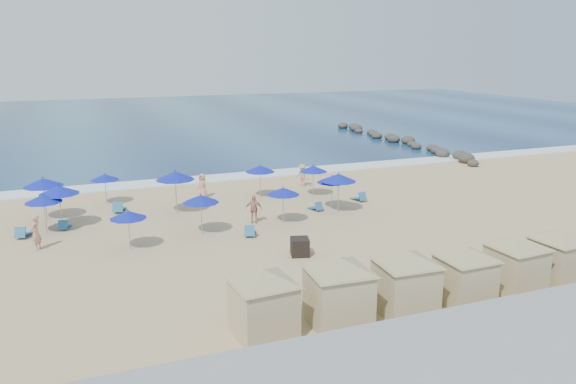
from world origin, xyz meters
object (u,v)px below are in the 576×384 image
object	(u,v)px
umbrella_0	(43,182)
umbrella_8	(283,191)
umbrella_5	(175,176)
umbrella_11	(339,178)
cabana_5	(559,249)
umbrella_10	(332,179)
cabana_1	(339,282)
umbrella_3	(128,215)
cabana_3	(465,268)
rock_jetty	(399,140)
umbrella_4	(105,177)
beachgoer_3	(203,186)
trash_bin	(300,247)
cabana_0	(263,294)
umbrella_6	(201,199)
umbrella_7	(260,169)
cabana_2	(406,274)
umbrella_1	(43,199)
beachgoer_0	(36,232)
umbrella_9	(313,169)
beachgoer_1	(254,209)
cabana_4	(517,256)
beachgoer_2	(302,175)

from	to	relation	value
umbrella_0	umbrella_8	xyz separation A→B (m)	(12.93, -5.78, -0.36)
umbrella_5	umbrella_11	world-z (taller)	umbrella_5
cabana_5	umbrella_10	xyz separation A→B (m)	(-4.19, 14.01, 0.43)
cabana_1	umbrella_3	xyz separation A→B (m)	(-6.31, 11.02, 0.19)
cabana_3	umbrella_0	bearing A→B (deg)	130.95
rock_jetty	cabana_1	distance (m)	42.27
umbrella_4	beachgoer_3	bearing A→B (deg)	-5.51
trash_bin	cabana_0	distance (m)	8.17
cabana_5	umbrella_6	bearing A→B (deg)	137.09
cabana_1	umbrella_7	world-z (taller)	cabana_1
cabana_2	umbrella_1	bearing A→B (deg)	130.43
umbrella_7	beachgoer_0	xyz separation A→B (m)	(-13.90, -5.76, -1.09)
cabana_5	umbrella_9	world-z (taller)	cabana_5
cabana_1	umbrella_5	bearing A→B (deg)	99.84
cabana_5	beachgoer_0	world-z (taller)	cabana_5
rock_jetty	umbrella_1	distance (m)	39.67
umbrella_4	umbrella_10	distance (m)	14.75
umbrella_8	beachgoer_1	xyz separation A→B (m)	(-1.59, 0.67, -1.08)
cabana_1	umbrella_5	size ratio (longest dim) A/B	1.67
cabana_4	umbrella_4	size ratio (longest dim) A/B	2.00
umbrella_11	umbrella_4	bearing A→B (deg)	151.82
umbrella_5	umbrella_6	size ratio (longest dim) A/B	1.19
umbrella_5	beachgoer_1	xyz separation A→B (m)	(3.84, -3.68, -1.53)
cabana_3	cabana_5	size ratio (longest dim) A/B	0.99
umbrella_3	beachgoer_1	world-z (taller)	umbrella_3
umbrella_3	umbrella_5	xyz separation A→B (m)	(3.42, 5.68, 0.54)
umbrella_0	beachgoer_3	xyz separation A→B (m)	(9.87, 1.68, -1.45)
umbrella_10	beachgoer_3	world-z (taller)	umbrella_10
cabana_5	beachgoer_1	xyz separation A→B (m)	(-9.74, 12.99, -0.66)
umbrella_11	beachgoer_0	distance (m)	17.34
umbrella_8	cabana_3	bearing A→B (deg)	-76.67
cabana_3	umbrella_0	size ratio (longest dim) A/B	1.56
cabana_5	beachgoer_2	world-z (taller)	cabana_5
beachgoer_2	cabana_4	bearing A→B (deg)	-32.62
cabana_1	beachgoer_0	world-z (taller)	cabana_1
umbrella_7	umbrella_11	size ratio (longest dim) A/B	0.91
cabana_5	beachgoer_0	bearing A→B (deg)	149.44
rock_jetty	cabana_1	xyz separation A→B (m)	(-24.35, -34.52, 1.28)
umbrella_10	umbrella_11	size ratio (longest dim) A/B	0.87
cabana_5	umbrella_10	world-z (taller)	cabana_5
beachgoer_0	beachgoer_1	xyz separation A→B (m)	(11.67, 0.35, -0.08)
cabana_1	cabana_3	world-z (taller)	cabana_1
umbrella_0	umbrella_10	bearing A→B (deg)	-13.62
umbrella_3	umbrella_10	size ratio (longest dim) A/B	0.95
cabana_4	umbrella_9	xyz separation A→B (m)	(-1.51, 17.55, 0.40)
rock_jetty	umbrella_3	xyz separation A→B (m)	(-30.66, -23.51, 1.47)
umbrella_5	umbrella_10	xyz separation A→B (m)	(9.38, -2.66, -0.45)
cabana_5	umbrella_3	size ratio (longest dim) A/B	1.97
umbrella_6	umbrella_11	bearing A→B (deg)	7.12
beachgoer_0	umbrella_6	bearing A→B (deg)	106.39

